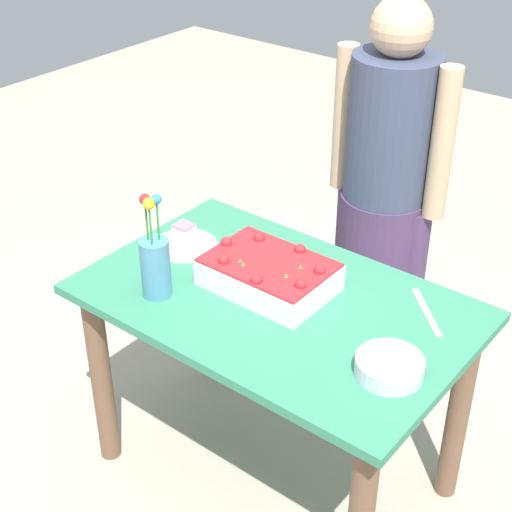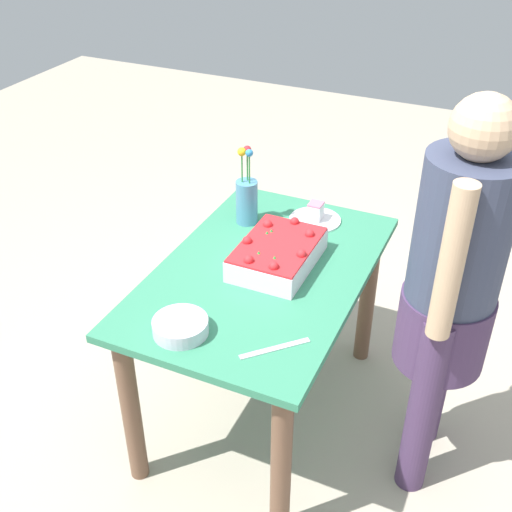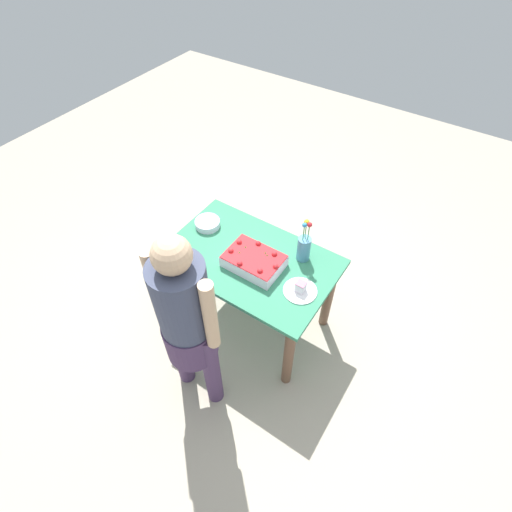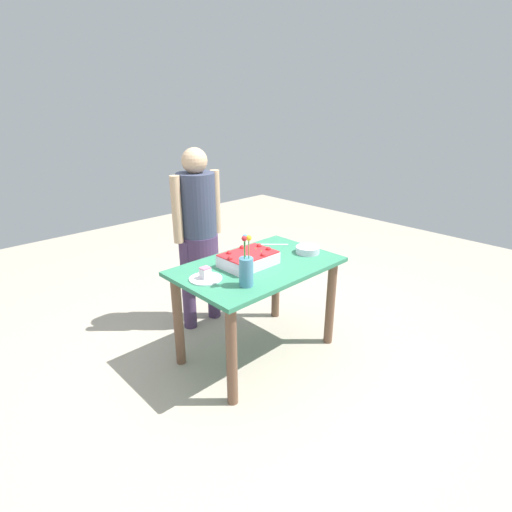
# 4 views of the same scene
# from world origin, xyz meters

# --- Properties ---
(ground_plane) EXTENTS (8.00, 8.00, 0.00)m
(ground_plane) POSITION_xyz_m (0.00, 0.00, 0.00)
(ground_plane) COLOR #ADA18E
(dining_table) EXTENTS (1.16, 0.74, 0.73)m
(dining_table) POSITION_xyz_m (0.00, 0.00, 0.59)
(dining_table) COLOR #337F5D
(dining_table) RESTS_ON ground_plane
(sheet_cake) EXTENTS (0.38, 0.26, 0.11)m
(sheet_cake) POSITION_xyz_m (0.06, -0.04, 0.78)
(sheet_cake) COLOR white
(sheet_cake) RESTS_ON dining_table
(serving_plate_with_slice) EXTENTS (0.22, 0.22, 0.08)m
(serving_plate_with_slice) POSITION_xyz_m (0.42, -0.05, 0.75)
(serving_plate_with_slice) COLOR white
(serving_plate_with_slice) RESTS_ON dining_table
(cake_knife) EXTENTS (0.18, 0.18, 0.00)m
(cake_knife) POSITION_xyz_m (-0.39, -0.21, 0.73)
(cake_knife) COLOR silver
(cake_knife) RESTS_ON dining_table
(flower_vase) EXTENTS (0.09, 0.09, 0.33)m
(flower_vase) POSITION_xyz_m (0.30, 0.20, 0.84)
(flower_vase) COLOR teal
(flower_vase) RESTS_ON dining_table
(fruit_bowl) EXTENTS (0.18, 0.18, 0.05)m
(fruit_bowl) POSITION_xyz_m (-0.44, 0.09, 0.75)
(fruit_bowl) COLOR silver
(fruit_bowl) RESTS_ON dining_table
(person_standing) EXTENTS (0.45, 0.31, 1.49)m
(person_standing) POSITION_xyz_m (0.03, -0.67, 0.85)
(person_standing) COLOR #463154
(person_standing) RESTS_ON ground_plane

